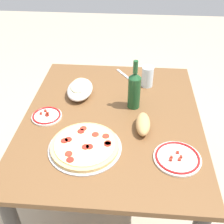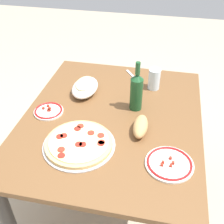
{
  "view_description": "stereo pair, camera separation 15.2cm",
  "coord_description": "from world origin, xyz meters",
  "px_view_note": "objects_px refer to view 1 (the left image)",
  "views": [
    {
      "loc": [
        1.21,
        0.1,
        1.68
      ],
      "look_at": [
        0.0,
        0.0,
        0.76
      ],
      "focal_mm": 45.17,
      "sensor_mm": 36.0,
      "label": 1
    },
    {
      "loc": [
        1.19,
        0.25,
        1.68
      ],
      "look_at": [
        0.0,
        0.0,
        0.76
      ],
      "focal_mm": 45.17,
      "sensor_mm": 36.0,
      "label": 2
    }
  ],
  "objects_px": {
    "pepperoni_pizza": "(85,146)",
    "dining_table": "(112,133)",
    "baked_pasta_dish": "(80,89)",
    "water_glass": "(147,77)",
    "side_plate_far": "(177,158)",
    "side_plate_near": "(47,116)",
    "wine_bottle": "(134,89)",
    "bread_loaf": "(143,124)"
  },
  "relations": [
    {
      "from": "pepperoni_pizza",
      "to": "dining_table",
      "type": "bearing_deg",
      "value": 157.0
    },
    {
      "from": "baked_pasta_dish",
      "to": "water_glass",
      "type": "height_order",
      "value": "water_glass"
    },
    {
      "from": "dining_table",
      "to": "side_plate_far",
      "type": "distance_m",
      "value": 0.46
    },
    {
      "from": "water_glass",
      "to": "side_plate_near",
      "type": "bearing_deg",
      "value": -55.8
    },
    {
      "from": "dining_table",
      "to": "water_glass",
      "type": "height_order",
      "value": "water_glass"
    },
    {
      "from": "pepperoni_pizza",
      "to": "water_glass",
      "type": "xyz_separation_m",
      "value": [
        -0.59,
        0.3,
        0.05
      ]
    },
    {
      "from": "dining_table",
      "to": "wine_bottle",
      "type": "distance_m",
      "value": 0.28
    },
    {
      "from": "dining_table",
      "to": "baked_pasta_dish",
      "type": "distance_m",
      "value": 0.33
    },
    {
      "from": "wine_bottle",
      "to": "side_plate_far",
      "type": "height_order",
      "value": "wine_bottle"
    },
    {
      "from": "dining_table",
      "to": "pepperoni_pizza",
      "type": "distance_m",
      "value": 0.31
    },
    {
      "from": "dining_table",
      "to": "pepperoni_pizza",
      "type": "bearing_deg",
      "value": -23.0
    },
    {
      "from": "dining_table",
      "to": "side_plate_near",
      "type": "bearing_deg",
      "value": -84.29
    },
    {
      "from": "baked_pasta_dish",
      "to": "side_plate_far",
      "type": "height_order",
      "value": "baked_pasta_dish"
    },
    {
      "from": "bread_loaf",
      "to": "water_glass",
      "type": "bearing_deg",
      "value": 176.22
    },
    {
      "from": "wine_bottle",
      "to": "bread_loaf",
      "type": "xyz_separation_m",
      "value": [
        0.2,
        0.05,
        -0.08
      ]
    },
    {
      "from": "pepperoni_pizza",
      "to": "baked_pasta_dish",
      "type": "bearing_deg",
      "value": -167.46
    },
    {
      "from": "dining_table",
      "to": "wine_bottle",
      "type": "height_order",
      "value": "wine_bottle"
    },
    {
      "from": "dining_table",
      "to": "pepperoni_pizza",
      "type": "relative_size",
      "value": 3.32
    },
    {
      "from": "baked_pasta_dish",
      "to": "side_plate_near",
      "type": "xyz_separation_m",
      "value": [
        0.24,
        -0.14,
        -0.03
      ]
    },
    {
      "from": "dining_table",
      "to": "pepperoni_pizza",
      "type": "xyz_separation_m",
      "value": [
        0.26,
        -0.11,
        0.14
      ]
    },
    {
      "from": "wine_bottle",
      "to": "side_plate_near",
      "type": "xyz_separation_m",
      "value": [
        0.14,
        -0.47,
        -0.11
      ]
    },
    {
      "from": "baked_pasta_dish",
      "to": "side_plate_far",
      "type": "bearing_deg",
      "value": 47.1
    },
    {
      "from": "baked_pasta_dish",
      "to": "side_plate_near",
      "type": "height_order",
      "value": "baked_pasta_dish"
    },
    {
      "from": "pepperoni_pizza",
      "to": "bread_loaf",
      "type": "distance_m",
      "value": 0.32
    },
    {
      "from": "pepperoni_pizza",
      "to": "bread_loaf",
      "type": "xyz_separation_m",
      "value": [
        -0.16,
        0.28,
        0.02
      ]
    },
    {
      "from": "dining_table",
      "to": "wine_bottle",
      "type": "xyz_separation_m",
      "value": [
        -0.1,
        0.11,
        0.24
      ]
    },
    {
      "from": "dining_table",
      "to": "water_glass",
      "type": "distance_m",
      "value": 0.43
    },
    {
      "from": "baked_pasta_dish",
      "to": "bread_loaf",
      "type": "bearing_deg",
      "value": 51.91
    },
    {
      "from": "dining_table",
      "to": "baked_pasta_dish",
      "type": "relative_size",
      "value": 4.85
    },
    {
      "from": "side_plate_near",
      "to": "side_plate_far",
      "type": "xyz_separation_m",
      "value": [
        0.26,
        0.68,
        -0.0
      ]
    },
    {
      "from": "water_glass",
      "to": "side_plate_near",
      "type": "distance_m",
      "value": 0.67
    },
    {
      "from": "dining_table",
      "to": "wine_bottle",
      "type": "bearing_deg",
      "value": 132.11
    },
    {
      "from": "side_plate_far",
      "to": "pepperoni_pizza",
      "type": "bearing_deg",
      "value": -94.92
    },
    {
      "from": "bread_loaf",
      "to": "wine_bottle",
      "type": "bearing_deg",
      "value": -165.15
    },
    {
      "from": "dining_table",
      "to": "side_plate_near",
      "type": "height_order",
      "value": "side_plate_near"
    },
    {
      "from": "baked_pasta_dish",
      "to": "wine_bottle",
      "type": "distance_m",
      "value": 0.35
    },
    {
      "from": "water_glass",
      "to": "baked_pasta_dish",
      "type": "bearing_deg",
      "value": -71.64
    },
    {
      "from": "side_plate_near",
      "to": "bread_loaf",
      "type": "bearing_deg",
      "value": 83.73
    },
    {
      "from": "dining_table",
      "to": "bread_loaf",
      "type": "relative_size",
      "value": 6.65
    },
    {
      "from": "dining_table",
      "to": "water_glass",
      "type": "xyz_separation_m",
      "value": [
        -0.34,
        0.19,
        0.19
      ]
    },
    {
      "from": "wine_bottle",
      "to": "side_plate_near",
      "type": "relative_size",
      "value": 1.77
    },
    {
      "from": "baked_pasta_dish",
      "to": "dining_table",
      "type": "bearing_deg",
      "value": 46.05
    }
  ]
}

